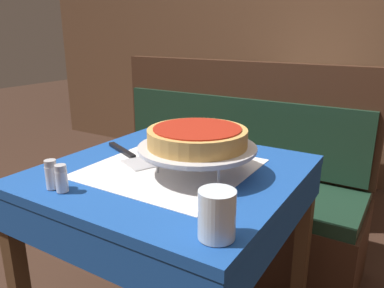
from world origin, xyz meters
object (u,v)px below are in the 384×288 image
object	(u,v)px
pizza_server	(131,156)
pizza_pan_stand	(197,149)
deep_dish_pizza	(197,137)
dining_table_front	(172,196)
condiment_caddy	(288,90)
booth_bench	(222,200)
pepper_shaker	(61,178)
water_glass_near	(217,214)
dining_table_rear	(294,112)
salt_shaker	(51,175)

from	to	relation	value
pizza_server	pizza_pan_stand	bearing A→B (deg)	-1.34
deep_dish_pizza	dining_table_front	bearing A→B (deg)	-175.67
pizza_pan_stand	condiment_caddy	size ratio (longest dim) A/B	2.34
booth_bench	condiment_caddy	distance (m)	0.94
dining_table_front	pizza_pan_stand	size ratio (longest dim) A/B	2.14
deep_dish_pizza	pepper_shaker	world-z (taller)	deep_dish_pizza
deep_dish_pizza	water_glass_near	xyz separation A→B (m)	(0.23, -0.30, -0.06)
booth_bench	pepper_shaker	bearing A→B (deg)	-87.97
dining_table_rear	deep_dish_pizza	world-z (taller)	deep_dish_pizza
pizza_pan_stand	booth_bench	bearing A→B (deg)	110.87
dining_table_front	water_glass_near	bearing A→B (deg)	-42.50
pepper_shaker	condiment_caddy	xyz separation A→B (m)	(0.03, 1.83, 0.00)
dining_table_front	water_glass_near	world-z (taller)	water_glass_near
pepper_shaker	dining_table_rear	bearing A→B (deg)	87.98
dining_table_rear	pepper_shaker	size ratio (longest dim) A/B	10.04
pizza_server	salt_shaker	world-z (taller)	salt_shaker
condiment_caddy	pepper_shaker	bearing A→B (deg)	-91.07
dining_table_front	dining_table_rear	size ratio (longest dim) A/B	1.01
pizza_pan_stand	water_glass_near	xyz separation A→B (m)	(0.23, -0.30, -0.02)
dining_table_rear	booth_bench	size ratio (longest dim) A/B	0.53
pizza_pan_stand	deep_dish_pizza	distance (m)	0.04
salt_shaker	condiment_caddy	xyz separation A→B (m)	(0.07, 1.83, 0.00)
dining_table_front	pizza_pan_stand	world-z (taller)	pizza_pan_stand
dining_table_front	condiment_caddy	xyz separation A→B (m)	(-0.11, 1.53, 0.14)
dining_table_rear	pizza_server	distance (m)	1.59
booth_bench	deep_dish_pizza	distance (m)	0.97
dining_table_rear	dining_table_front	bearing A→B (deg)	-87.06
water_glass_near	pizza_pan_stand	bearing A→B (deg)	127.11
pizza_server	pepper_shaker	distance (m)	0.32
pizza_pan_stand	deep_dish_pizza	bearing A→B (deg)	-3.58
deep_dish_pizza	pepper_shaker	size ratio (longest dim) A/B	3.94
dining_table_front	salt_shaker	world-z (taller)	salt_shaker
salt_shaker	pepper_shaker	distance (m)	0.04
deep_dish_pizza	pepper_shaker	xyz separation A→B (m)	(-0.24, -0.31, -0.08)
dining_table_front	water_glass_near	size ratio (longest dim) A/B	7.23
dining_table_front	salt_shaker	xyz separation A→B (m)	(-0.19, -0.30, 0.14)
pepper_shaker	condiment_caddy	bearing A→B (deg)	88.93
booth_bench	condiment_caddy	bearing A→B (deg)	84.85
pizza_server	pepper_shaker	bearing A→B (deg)	-84.98
dining_table_rear	pizza_server	xyz separation A→B (m)	(-0.09, -1.58, 0.12)
deep_dish_pizza	pizza_server	distance (m)	0.29
water_glass_near	pizza_server	bearing A→B (deg)	148.34
booth_bench	pizza_pan_stand	size ratio (longest dim) A/B	3.99
salt_shaker	deep_dish_pizza	bearing A→B (deg)	47.79
dining_table_front	condiment_caddy	distance (m)	1.54
pizza_pan_stand	salt_shaker	bearing A→B (deg)	-132.21
dining_table_front	pepper_shaker	xyz separation A→B (m)	(-0.15, -0.30, 0.14)
pizza_server	salt_shaker	distance (m)	0.32
pizza_pan_stand	salt_shaker	distance (m)	0.42
pizza_pan_stand	salt_shaker	size ratio (longest dim) A/B	4.36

